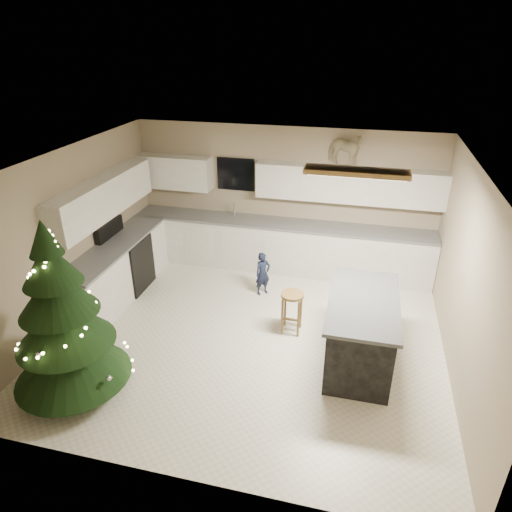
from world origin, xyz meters
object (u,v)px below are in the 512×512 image
Objects in this scene: christmas_tree at (64,327)px; toddler at (263,274)px; bar_stool at (292,303)px; island at (361,331)px; rocking_horse at (344,149)px.

toddler is (1.75, 2.83, -0.57)m from christmas_tree.
bar_stool is 1.18m from toddler.
island is 2.62× the size of bar_stool.
bar_stool is at bearing 37.67° from christmas_tree.
christmas_tree reaches higher than island.
bar_stool is 3.08m from christmas_tree.
christmas_tree is at bearing -164.36° from toddler.
island is 1.10m from bar_stool.
rocking_horse is at bearing 102.10° from island.
toddler is at bearing 124.45° from bar_stool.
island is 0.74× the size of christmas_tree.
toddler is 2.48m from rocking_horse.
toddler is at bearing 139.64° from island.
bar_stool is 0.85× the size of toddler.
island is 2.38× the size of rocking_horse.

